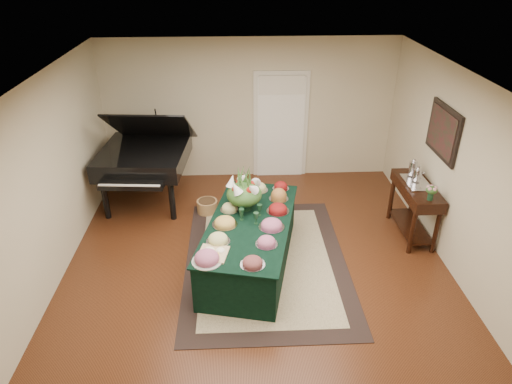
{
  "coord_description": "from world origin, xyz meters",
  "views": [
    {
      "loc": [
        -0.26,
        -5.33,
        4.12
      ],
      "look_at": [
        0.0,
        0.3,
        1.05
      ],
      "focal_mm": 32.0,
      "sensor_mm": 36.0,
      "label": 1
    }
  ],
  "objects_px": {
    "grand_piano": "(144,156)",
    "mahogany_sideboard": "(416,197)",
    "buffet_table": "(250,243)",
    "floral_centerpiece": "(244,190)"
  },
  "relations": [
    {
      "from": "buffet_table",
      "to": "mahogany_sideboard",
      "type": "xyz_separation_m",
      "value": [
        2.59,
        0.66,
        0.32
      ]
    },
    {
      "from": "floral_centerpiece",
      "to": "grand_piano",
      "type": "bearing_deg",
      "value": 136.87
    },
    {
      "from": "buffet_table",
      "to": "grand_piano",
      "type": "distance_m",
      "value": 2.68
    },
    {
      "from": "buffet_table",
      "to": "grand_piano",
      "type": "bearing_deg",
      "value": 132.29
    },
    {
      "from": "buffet_table",
      "to": "mahogany_sideboard",
      "type": "height_order",
      "value": "mahogany_sideboard"
    },
    {
      "from": "grand_piano",
      "to": "mahogany_sideboard",
      "type": "xyz_separation_m",
      "value": [
        4.36,
        -1.28,
        -0.2
      ]
    },
    {
      "from": "buffet_table",
      "to": "grand_piano",
      "type": "height_order",
      "value": "grand_piano"
    },
    {
      "from": "grand_piano",
      "to": "mahogany_sideboard",
      "type": "bearing_deg",
      "value": -16.4
    },
    {
      "from": "floral_centerpiece",
      "to": "grand_piano",
      "type": "relative_size",
      "value": 0.29
    },
    {
      "from": "buffet_table",
      "to": "mahogany_sideboard",
      "type": "bearing_deg",
      "value": 14.29
    }
  ]
}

